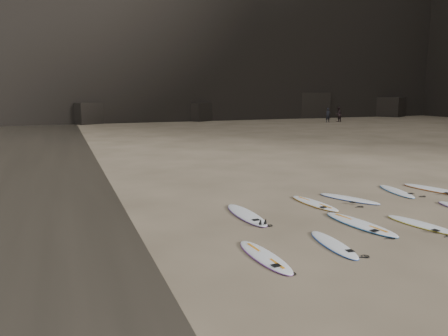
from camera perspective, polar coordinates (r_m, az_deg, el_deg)
The scene contains 12 objects.
ground at distance 13.84m, azimuth 20.60°, elevation -7.10°, with size 240.00×240.00×0.00m, color #897559.
surfboard_0 at distance 10.65m, azimuth 5.34°, elevation -11.41°, with size 0.57×2.37×0.09m, color white.
surfboard_1 at distance 11.74m, azimuth 14.09°, elevation -9.61°, with size 0.53×2.21×0.08m, color white.
surfboard_2 at distance 13.62m, azimuth 17.34°, elevation -6.96°, with size 0.66×2.76×0.10m, color white.
surfboard_3 at distance 14.22m, azimuth 24.40°, elevation -6.73°, with size 0.56×2.32×0.08m, color white.
surfboard_5 at distance 13.97m, azimuth 2.92°, elevation -6.08°, with size 0.65×2.70×0.10m, color white.
surfboard_6 at distance 15.66m, azimuth 11.73°, elevation -4.51°, with size 0.58×2.42×0.09m, color white.
surfboard_7 at distance 16.62m, azimuth 16.01°, elevation -3.84°, with size 0.57×2.37×0.09m, color white.
surfboard_8 at distance 18.43m, azimuth 21.60°, elevation -2.82°, with size 0.56×2.33×0.08m, color white.
surfboard_9 at distance 19.31m, azimuth 25.88°, elevation -2.54°, with size 0.65×2.70×0.10m, color white.
person_a at distance 55.96m, azimuth 13.44°, elevation 6.74°, with size 0.65×0.43×1.79m, color black.
person_b at distance 57.30m, azimuth 14.70°, elevation 6.80°, with size 0.91×0.71×1.88m, color black.
Camera 1 is at (-8.87, -9.86, 3.95)m, focal length 35.00 mm.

